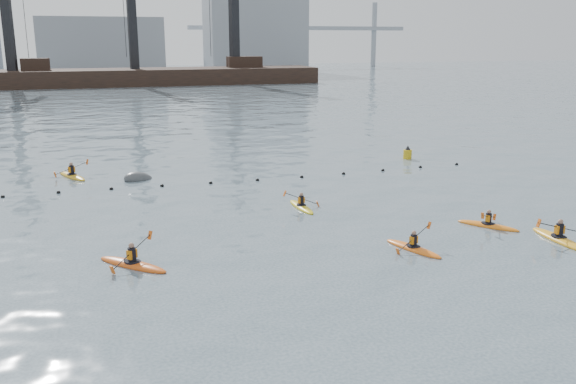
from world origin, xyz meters
name	(u,v)px	position (x,y,z in m)	size (l,w,h in m)	color
ground	(420,344)	(0.00, 0.00, 0.00)	(400.00, 400.00, 0.00)	#3D4C59
float_line	(234,181)	(-0.50, 22.53, 0.03)	(33.24, 0.73, 0.24)	black
barge_pier	(134,75)	(-0.22, 110.00, 1.89)	(72.00, 19.30, 29.50)	black
skyline	(131,37)	(2.23, 150.27, 9.25)	(141.00, 28.00, 22.00)	gray
kayaker_0	(413,248)	(3.96, 7.51, 0.09)	(2.04, 3.07, 1.19)	orange
kayaker_1	(559,238)	(10.81, 6.59, 0.11)	(2.42, 3.59, 1.23)	orange
kayaker_2	(133,263)	(-7.70, 9.24, 0.11)	(2.85, 2.99, 1.29)	#D25113
kayaker_3	(301,206)	(1.56, 15.32, 0.09)	(2.08, 3.02, 1.15)	yellow
kayaker_4	(488,225)	(9.06, 9.35, 0.09)	(2.27, 2.77, 1.05)	orange
kayaker_5	(72,175)	(-10.32, 27.06, 0.11)	(2.20, 3.45, 1.18)	gold
mooring_buoy	(139,179)	(-6.23, 24.97, 0.00)	(2.00, 1.18, 1.00)	#414447
nav_buoy	(407,154)	(13.74, 25.88, 0.35)	(0.64, 0.64, 1.16)	#C88D14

